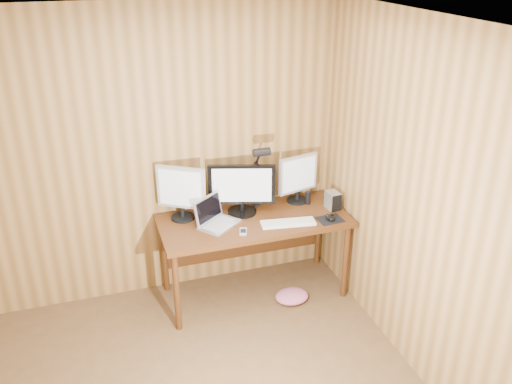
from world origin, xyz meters
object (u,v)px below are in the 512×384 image
monitor_center (242,188)px  monitor_right (298,177)px  laptop (215,218)px  phone (243,232)px  hard_drive (333,200)px  speaker (308,198)px  desk (252,227)px  desk_lamp (259,168)px  monitor_left (181,191)px  mouse (330,217)px  keyboard (288,223)px

monitor_center → monitor_right: 0.54m
laptop → phone: 0.28m
hard_drive → speaker: size_ratio=1.33×
desk → laptop: laptop is taller
monitor_right → speaker: (0.07, -0.07, -0.18)m
desk_lamp → monitor_right: bearing=10.3°
monitor_left → mouse: bearing=13.2°
monitor_left → mouse: size_ratio=4.08×
mouse → phone: size_ratio=0.93×
monitor_left → laptop: 0.35m
monitor_center → keyboard: 0.49m
keyboard → desk: bearing=141.8°
monitor_center → laptop: bearing=-138.1°
monitor_right → desk_lamp: bearing=173.0°
monitor_right → phone: size_ratio=3.53×
desk → laptop: size_ratio=3.91×
desk → monitor_left: monitor_left is taller
monitor_center → laptop: (-0.27, -0.13, -0.17)m
monitor_right → mouse: monitor_right is taller
phone → desk_lamp: bearing=72.1°
desk → desk_lamp: size_ratio=2.54×
speaker → desk_lamp: (-0.45, 0.03, 0.33)m
desk → mouse: 0.68m
mouse → hard_drive: (0.11, 0.19, 0.05)m
speaker → monitor_center: bearing=179.0°
monitor_center → desk_lamp: 0.23m
monitor_left → keyboard: 0.92m
monitor_right → laptop: bearing=179.5°
mouse → hard_drive: size_ratio=0.75×
hard_drive → speaker: bearing=132.9°
laptop → desk_lamp: size_ratio=0.65×
laptop → phone: laptop is taller
monitor_right → hard_drive: (0.24, -0.23, -0.16)m
monitor_right → speaker: bearing=-59.6°
monitor_center → monitor_left: (-0.51, 0.05, 0.02)m
desk → speaker: speaker is taller
desk → monitor_left: 0.69m
keyboard → mouse: size_ratio=4.07×
hard_drive → monitor_right: bearing=131.7°
desk → speaker: (0.54, 0.05, 0.18)m
keyboard → monitor_center: bearing=142.2°
hard_drive → speaker: 0.23m
keyboard → phone: size_ratio=3.78×
monitor_left → keyboard: monitor_left is taller
monitor_left → hard_drive: 1.32m
monitor_right → laptop: size_ratio=1.07×
monitor_center → phone: 0.41m
desk → desk_lamp: bearing=41.5°
monitor_right → phone: (-0.63, -0.40, -0.23)m
desk → phone: phone is taller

